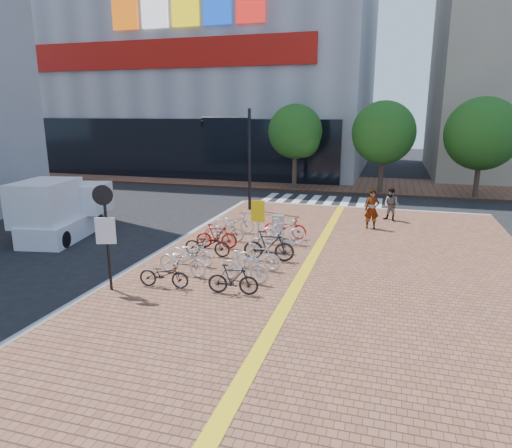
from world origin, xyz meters
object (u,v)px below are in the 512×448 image
(bike_0, at_px, (164,274))
(bike_2, at_px, (192,253))
(bike_9, at_px, (258,257))
(bike_7, at_px, (233,279))
(bike_10, at_px, (269,246))
(bike_1, at_px, (183,261))
(pedestrian_b, at_px, (391,205))
(bike_6, at_px, (234,222))
(bike_12, at_px, (283,231))
(box_truck, at_px, (61,210))
(bike_13, at_px, (285,227))
(bike_3, at_px, (207,244))
(bike_5, at_px, (224,231))
(pedestrian_a, at_px, (372,209))
(bike_11, at_px, (272,242))
(notice_sign, at_px, (106,225))
(traffic_light_pole, at_px, (227,140))
(bike_8, at_px, (244,267))
(bike_4, at_px, (217,236))
(utility_box, at_px, (278,227))
(yellow_sign, at_px, (258,215))

(bike_0, height_order, bike_2, bike_2)
(bike_9, bearing_deg, bike_7, 177.10)
(bike_2, height_order, bike_10, bike_10)
(bike_1, xyz_separation_m, pedestrian_b, (6.71, 10.27, 0.33))
(bike_6, height_order, bike_12, bike_12)
(box_truck, bearing_deg, bike_13, 12.86)
(bike_9, bearing_deg, bike_3, 67.67)
(bike_0, bearing_deg, bike_5, -4.76)
(bike_7, relative_size, pedestrian_a, 0.84)
(bike_0, bearing_deg, bike_11, -32.67)
(notice_sign, xyz_separation_m, box_truck, (-5.92, 5.20, -0.98))
(bike_12, relative_size, traffic_light_pole, 0.34)
(pedestrian_a, bearing_deg, bike_8, -124.53)
(bike_2, distance_m, bike_4, 2.19)
(bike_6, xyz_separation_m, box_truck, (-7.33, -2.40, 0.62))
(bike_8, relative_size, traffic_light_pole, 0.31)
(bike_3, xyz_separation_m, bike_5, (-0.12, 2.20, -0.02))
(bike_0, relative_size, bike_13, 0.86)
(bike_4, xyz_separation_m, bike_10, (2.44, -0.93, 0.07))
(bike_4, distance_m, utility_box, 2.93)
(bike_10, distance_m, yellow_sign, 1.76)
(bike_9, xyz_separation_m, pedestrian_a, (3.50, 7.13, 0.45))
(bike_2, relative_size, notice_sign, 0.53)
(bike_10, distance_m, bike_12, 2.24)
(bike_1, bearing_deg, bike_6, 11.20)
(bike_11, xyz_separation_m, traffic_light_pole, (-4.54, 7.57, 3.41))
(bike_10, bearing_deg, bike_12, -6.73)
(bike_1, bearing_deg, bike_8, -82.02)
(bike_0, distance_m, pedestrian_b, 13.35)
(pedestrian_b, bearing_deg, bike_12, -98.59)
(bike_5, xyz_separation_m, bike_10, (2.53, -2.07, 0.12))
(bike_2, bearing_deg, bike_13, -22.68)
(yellow_sign, bearing_deg, bike_11, -28.49)
(bike_4, xyz_separation_m, notice_sign, (-1.55, -5.12, 1.58))
(bike_7, bearing_deg, traffic_light_pole, 14.05)
(utility_box, height_order, notice_sign, notice_sign)
(bike_3, xyz_separation_m, bike_13, (2.28, 3.37, 0.02))
(bike_4, relative_size, bike_5, 0.98)
(bike_7, relative_size, traffic_light_pole, 0.28)
(bike_2, height_order, pedestrian_a, pedestrian_a)
(pedestrian_a, relative_size, utility_box, 1.76)
(bike_5, height_order, bike_11, bike_5)
(bike_2, relative_size, bike_8, 1.01)
(bike_0, bearing_deg, yellow_sign, -24.35)
(bike_0, xyz_separation_m, bike_6, (-0.09, 6.92, 0.06))
(notice_sign, bearing_deg, bike_6, 79.46)
(bike_12, relative_size, yellow_sign, 0.94)
(bike_7, relative_size, pedestrian_b, 0.95)
(bike_9, bearing_deg, notice_sign, 128.62)
(bike_3, xyz_separation_m, pedestrian_a, (5.83, 6.17, 0.46))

